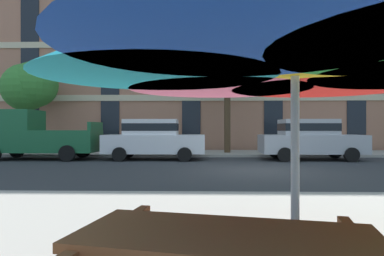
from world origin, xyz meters
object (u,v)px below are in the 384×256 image
(pickup_green, at_px, (35,136))
(sedan_white, at_px, (154,138))
(sedan_silver, at_px, (310,138))
(street_tree_left, at_px, (30,86))
(street_tree_middle, at_px, (226,66))
(patio_umbrella, at_px, (295,43))

(pickup_green, height_order, sedan_white, pickup_green)
(pickup_green, distance_m, sedan_white, 5.31)
(pickup_green, relative_size, sedan_white, 1.16)
(sedan_white, distance_m, sedan_silver, 6.87)
(sedan_white, relative_size, sedan_silver, 1.00)
(sedan_white, bearing_deg, street_tree_left, 154.93)
(sedan_white, xyz_separation_m, sedan_silver, (6.87, 0.00, 0.00))
(street_tree_left, height_order, street_tree_middle, street_tree_middle)
(street_tree_middle, xyz_separation_m, patio_umbrella, (-0.66, -15.51, -2.65))
(pickup_green, distance_m, street_tree_middle, 9.83)
(pickup_green, xyz_separation_m, street_tree_left, (-1.95, 3.39, 2.65))
(pickup_green, xyz_separation_m, sedan_silver, (12.17, -0.00, -0.08))
(sedan_silver, bearing_deg, street_tree_middle, 141.02)
(street_tree_middle, bearing_deg, sedan_silver, -38.98)
(patio_umbrella, bearing_deg, sedan_white, 102.18)
(sedan_white, relative_size, patio_umbrella, 1.21)
(pickup_green, xyz_separation_m, patio_umbrella, (8.05, -12.70, 0.96))
(pickup_green, height_order, street_tree_left, street_tree_left)
(patio_umbrella, bearing_deg, street_tree_left, 121.85)
(street_tree_middle, distance_m, patio_umbrella, 15.75)
(sedan_white, height_order, street_tree_left, street_tree_left)
(pickup_green, height_order, patio_umbrella, patio_umbrella)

